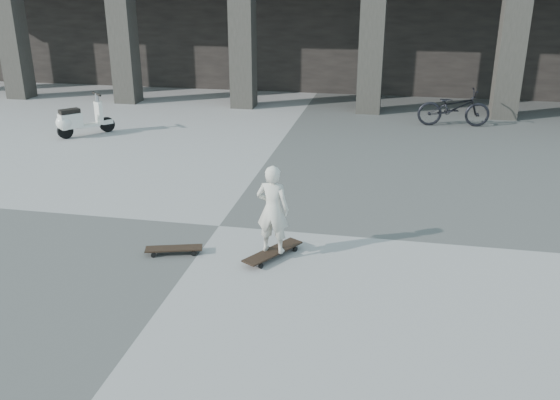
% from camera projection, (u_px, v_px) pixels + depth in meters
% --- Properties ---
extents(ground, '(90.00, 90.00, 0.00)m').
position_uv_depth(ground, '(219.00, 226.00, 9.08)').
color(ground, '#4A4A48').
rests_on(ground, ground).
extents(longboard, '(0.70, 0.96, 0.10)m').
position_uv_depth(longboard, '(273.00, 252.00, 8.05)').
color(longboard, black).
rests_on(longboard, ground).
extents(skateboard_spare, '(0.80, 0.41, 0.09)m').
position_uv_depth(skateboard_spare, '(174.00, 249.00, 8.15)').
color(skateboard_spare, black).
rests_on(skateboard_spare, ground).
extents(child, '(0.47, 0.34, 1.21)m').
position_uv_depth(child, '(273.00, 209.00, 7.82)').
color(child, beige).
rests_on(child, longboard).
extents(scooter, '(1.01, 1.13, 0.97)m').
position_uv_depth(scooter, '(76.00, 121.00, 13.90)').
color(scooter, black).
rests_on(scooter, ground).
extents(bicycle, '(1.83, 0.79, 0.93)m').
position_uv_depth(bicycle, '(454.00, 108.00, 14.88)').
color(bicycle, black).
rests_on(bicycle, ground).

